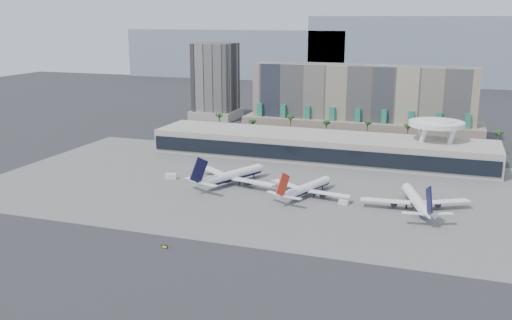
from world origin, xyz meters
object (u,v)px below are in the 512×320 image
(airliner_centre, at_px, (307,188))
(service_vehicle_b, at_px, (344,202))
(airliner_right, at_px, (416,200))
(taxiway_sign, at_px, (164,247))
(service_vehicle_a, at_px, (171,176))
(airliner_left, at_px, (232,175))

(airliner_centre, xyz_separation_m, service_vehicle_b, (15.85, -5.69, -2.43))
(airliner_right, height_order, taxiway_sign, airliner_right)
(airliner_right, bearing_deg, taxiway_sign, -155.08)
(service_vehicle_b, bearing_deg, taxiway_sign, -117.46)
(airliner_centre, relative_size, taxiway_sign, 17.20)
(service_vehicle_a, bearing_deg, airliner_left, -12.02)
(airliner_left, bearing_deg, service_vehicle_b, 11.75)
(airliner_right, relative_size, taxiway_sign, 19.14)
(airliner_centre, relative_size, service_vehicle_a, 7.64)
(airliner_left, relative_size, taxiway_sign, 19.32)
(airliner_left, distance_m, service_vehicle_a, 28.77)
(airliner_right, relative_size, service_vehicle_b, 11.38)
(airliner_left, distance_m, airliner_right, 76.85)
(airliner_right, bearing_deg, service_vehicle_a, 159.29)
(service_vehicle_a, height_order, service_vehicle_b, service_vehicle_a)
(taxiway_sign, bearing_deg, airliner_left, 95.97)
(airliner_left, xyz_separation_m, airliner_centre, (34.17, -5.75, -0.51))
(service_vehicle_b, xyz_separation_m, taxiway_sign, (-44.49, -60.16, -0.44))
(airliner_centre, height_order, taxiway_sign, airliner_centre)
(airliner_centre, distance_m, taxiway_sign, 71.87)
(service_vehicle_b, bearing_deg, airliner_right, 15.39)
(airliner_left, height_order, airliner_centre, airliner_left)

